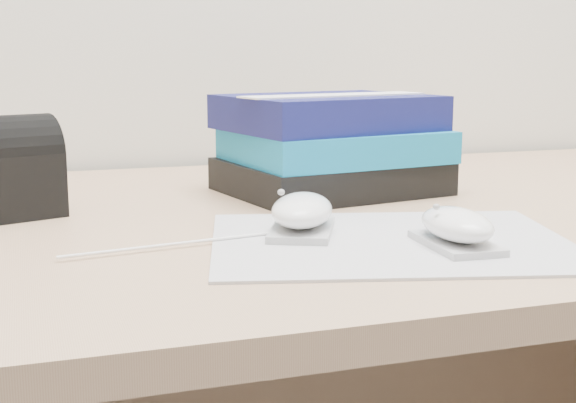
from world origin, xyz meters
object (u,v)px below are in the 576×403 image
object	(u,v)px
desk	(301,375)
mouse_front	(457,228)
book_stack	(331,145)
mouse_rear	(302,213)

from	to	relation	value
desk	mouse_front	world-z (taller)	mouse_front
desk	book_stack	xyz separation A→B (m)	(0.05, 0.04, 0.30)
desk	mouse_front	distance (m)	0.39
mouse_rear	book_stack	size ratio (longest dim) A/B	0.42
mouse_front	book_stack	distance (m)	0.33
mouse_rear	mouse_front	distance (m)	0.15
mouse_front	book_stack	world-z (taller)	book_stack
mouse_rear	mouse_front	xyz separation A→B (m)	(0.12, -0.10, -0.00)
mouse_rear	book_stack	bearing A→B (deg)	62.33
desk	mouse_front	size ratio (longest dim) A/B	15.51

